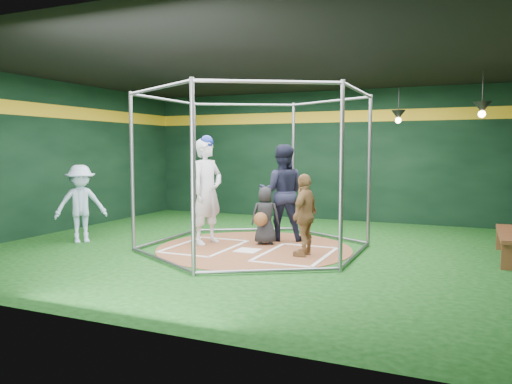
% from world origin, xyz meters
% --- Properties ---
extents(room_shell, '(10.10, 9.10, 3.53)m').
position_xyz_m(room_shell, '(0.00, 0.01, 1.75)').
color(room_shell, '#0D3B0D').
rests_on(room_shell, ground).
extents(clay_disc, '(3.80, 3.80, 0.01)m').
position_xyz_m(clay_disc, '(0.00, 0.00, 0.01)').
color(clay_disc, brown).
rests_on(clay_disc, ground).
extents(home_plate, '(0.43, 0.43, 0.01)m').
position_xyz_m(home_plate, '(0.00, -0.30, 0.02)').
color(home_plate, white).
rests_on(home_plate, clay_disc).
extents(batter_box_left, '(1.17, 1.77, 0.01)m').
position_xyz_m(batter_box_left, '(-0.95, -0.25, 0.02)').
color(batter_box_left, white).
rests_on(batter_box_left, clay_disc).
extents(batter_box_right, '(1.17, 1.77, 0.01)m').
position_xyz_m(batter_box_right, '(0.95, -0.25, 0.02)').
color(batter_box_right, white).
rests_on(batter_box_right, clay_disc).
extents(batting_cage, '(4.05, 4.67, 3.00)m').
position_xyz_m(batting_cage, '(-0.00, -0.00, 1.50)').
color(batting_cage, gray).
rests_on(batting_cage, ground).
extents(pendant_lamp_near, '(0.34, 0.34, 0.90)m').
position_xyz_m(pendant_lamp_near, '(2.20, 3.60, 2.74)').
color(pendant_lamp_near, black).
rests_on(pendant_lamp_near, room_shell).
extents(pendant_lamp_far, '(0.34, 0.34, 0.90)m').
position_xyz_m(pendant_lamp_far, '(4.00, 2.00, 2.74)').
color(pendant_lamp_far, black).
rests_on(pendant_lamp_far, room_shell).
extents(batter_figure, '(0.69, 0.88, 2.20)m').
position_xyz_m(batter_figure, '(-1.06, 0.05, 1.10)').
color(batter_figure, silver).
rests_on(batter_figure, clay_disc).
extents(visitor_leopard, '(0.45, 0.90, 1.48)m').
position_xyz_m(visitor_leopard, '(1.12, -0.27, 0.75)').
color(visitor_leopard, tan).
rests_on(visitor_leopard, clay_disc).
extents(catcher_figure, '(0.67, 0.68, 1.17)m').
position_xyz_m(catcher_figure, '(0.05, 0.44, 0.59)').
color(catcher_figure, black).
rests_on(catcher_figure, clay_disc).
extents(umpire, '(1.17, 1.04, 2.02)m').
position_xyz_m(umpire, '(0.20, 1.02, 1.02)').
color(umpire, black).
rests_on(umpire, clay_disc).
extents(bystander_blue, '(1.13, 1.18, 1.61)m').
position_xyz_m(bystander_blue, '(-3.56, -0.82, 0.81)').
color(bystander_blue, '#ACC9E4').
rests_on(bystander_blue, ground).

